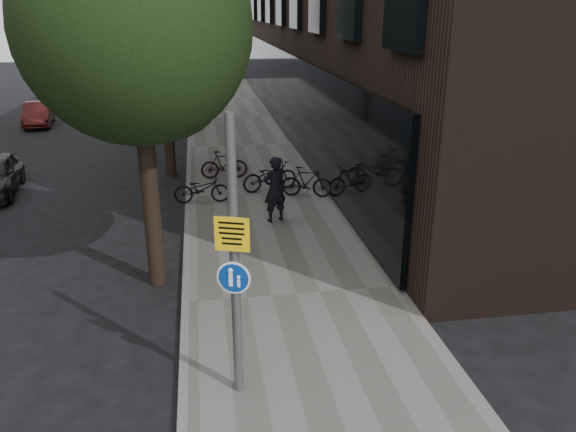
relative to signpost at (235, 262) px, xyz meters
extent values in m
plane|color=black|center=(1.14, -0.45, -2.28)|extent=(120.00, 120.00, 0.00)
cube|color=slate|center=(1.39, 9.55, -2.22)|extent=(4.50, 60.00, 0.12)
cube|color=slate|center=(-0.86, 9.55, -2.22)|extent=(0.15, 60.00, 0.13)
cylinder|color=black|center=(-1.46, 4.05, -0.68)|extent=(0.36, 0.36, 3.20)
sphere|color=black|center=(-1.46, 4.05, 3.02)|extent=(4.40, 4.40, 4.40)
sphere|color=black|center=(-1.06, 4.85, 2.02)|extent=(2.64, 2.64, 2.64)
cylinder|color=black|center=(-1.46, 12.55, -0.68)|extent=(0.36, 0.36, 3.20)
sphere|color=black|center=(-1.46, 12.55, 3.02)|extent=(5.00, 5.00, 5.00)
sphere|color=black|center=(-1.06, 13.35, 2.02)|extent=(3.00, 3.00, 3.00)
cylinder|color=black|center=(-1.46, 21.55, -0.68)|extent=(0.36, 0.36, 3.20)
sphere|color=black|center=(-1.46, 21.55, 3.02)|extent=(5.00, 5.00, 5.00)
sphere|color=black|center=(-1.06, 22.35, 2.02)|extent=(3.00, 3.00, 3.00)
cylinder|color=#595B5E|center=(0.00, 0.00, -0.02)|extent=(0.14, 0.14, 4.28)
cube|color=#DCAE0B|center=(0.00, 0.00, 0.45)|extent=(0.48, 0.19, 0.49)
cylinder|color=navy|center=(0.00, 0.00, -0.21)|extent=(0.42, 0.16, 0.44)
cylinder|color=white|center=(0.00, 0.00, -0.21)|extent=(0.47, 0.18, 0.49)
imported|color=black|center=(1.53, 7.09, -1.25)|extent=(0.77, 0.63, 1.81)
imported|color=black|center=(1.74, 9.83, -1.68)|extent=(1.93, 1.11, 0.96)
imported|color=black|center=(2.79, 9.02, -1.68)|extent=(1.65, 0.89, 0.95)
imported|color=black|center=(-0.42, 8.96, -1.73)|extent=(1.67, 0.64, 0.87)
imported|color=black|center=(0.38, 11.44, -1.68)|extent=(1.59, 0.46, 0.96)
imported|color=#541918|center=(-8.37, 22.70, -1.70)|extent=(1.65, 3.63, 1.15)
imported|color=black|center=(-7.32, 29.34, -1.68)|extent=(1.73, 4.16, 1.20)
camera|label=1|loc=(-0.39, -7.21, 3.38)|focal=35.00mm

